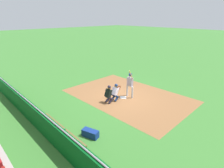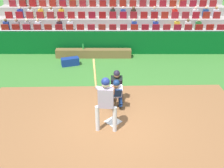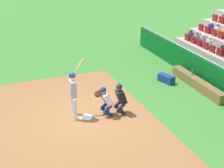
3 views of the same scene
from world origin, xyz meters
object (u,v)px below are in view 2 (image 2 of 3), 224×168
Objects in this scene: equipment_duffel_bag at (70,62)px; home_plate_marker at (113,122)px; batter_at_plate at (105,99)px; dugout_bench at (94,53)px; home_plate_umpire at (117,84)px; water_bottle_on_bench at (83,47)px; catcher_crouching at (116,93)px.

home_plate_marker is at bearing 95.74° from equipment_duffel_bag.
dugout_bench is at bearing -82.77° from batter_at_plate.
water_bottle_on_bench is at bearing -69.00° from home_plate_umpire.
catcher_crouching is (-0.09, -0.74, 0.69)m from home_plate_marker.
home_plate_marker is at bearing -118.01° from batter_at_plate.
batter_at_plate reaches higher than home_plate_umpire.
water_bottle_on_bench is 1.27m from equipment_duffel_bag.
dugout_bench is (1.01, -5.70, 0.20)m from home_plate_marker.
equipment_duffel_bag is (2.10, -4.66, 0.17)m from home_plate_marker.
dugout_bench is 4.64× the size of equipment_duffel_bag.
catcher_crouching reaches higher than home_plate_marker.
water_bottle_on_bench is at bearing -3.51° from dugout_bench.
home_plate_umpire is at bearing 105.51° from equipment_duffel_bag.
home_plate_marker is 0.34× the size of home_plate_umpire.
batter_at_plate is 1.31m from catcher_crouching.
home_plate_marker is 0.20× the size of batter_at_plate.
batter_at_plate is at bearing 74.48° from catcher_crouching.
water_bottle_on_bench is (1.64, -4.99, -0.12)m from catcher_crouching.
catcher_crouching is at bearing 100.72° from equipment_duffel_bag.
equipment_duffel_bag is at bearing -69.93° from batter_at_plate.
equipment_duffel_bag is at bearing 43.91° from dugout_bench.
home_plate_marker is at bearing 84.48° from home_plate_umpire.
home_plate_umpire is at bearing -101.49° from batter_at_plate.
batter_at_plate reaches higher than catcher_crouching.
equipment_duffel_bag is at bearing 63.06° from water_bottle_on_bench.
home_plate_umpire is 4.69× the size of water_bottle_on_bench.
water_bottle_on_bench is at bearing -135.43° from equipment_duffel_bag.
water_bottle_on_bench is (0.54, -0.03, 0.36)m from dugout_bench.
home_plate_marker is 1.53m from home_plate_umpire.
water_bottle_on_bench reaches higher than dugout_bench.
home_plate_marker is 0.11× the size of dugout_bench.
catcher_crouching is 1.48× the size of equipment_duffel_bag.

